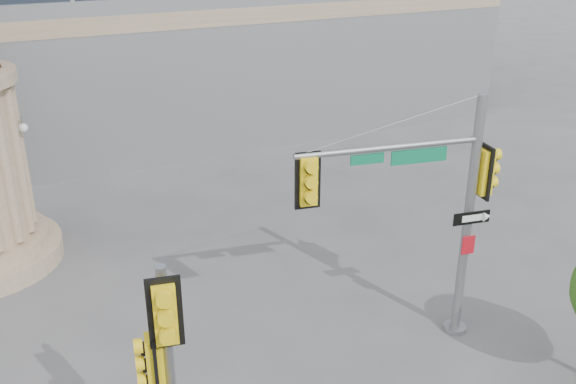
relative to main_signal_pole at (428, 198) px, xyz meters
name	(u,v)px	position (x,y,z in m)	size (l,w,h in m)	color
main_signal_pole	(428,198)	(0.00, 0.00, 0.00)	(4.12, 1.10, 5.37)	slate
secondary_signal_pole	(167,379)	(-5.99, -2.01, -0.83)	(0.74, 0.64, 4.26)	slate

